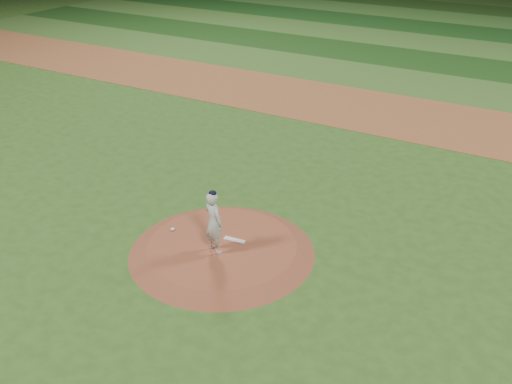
# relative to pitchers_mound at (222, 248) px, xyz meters

# --- Properties ---
(ground) EXTENTS (120.00, 120.00, 0.00)m
(ground) POSITION_rel_pitchers_mound_xyz_m (0.00, 0.00, -0.12)
(ground) COLOR #315B1D
(ground) RESTS_ON ground
(infield_dirt_band) EXTENTS (70.00, 6.00, 0.02)m
(infield_dirt_band) POSITION_rel_pitchers_mound_xyz_m (0.00, 14.00, -0.12)
(infield_dirt_band) COLOR brown
(infield_dirt_band) RESTS_ON ground
(outfield_stripe_0) EXTENTS (70.00, 5.00, 0.02)m
(outfield_stripe_0) POSITION_rel_pitchers_mound_xyz_m (0.00, 19.50, -0.12)
(outfield_stripe_0) COLOR #3A6625
(outfield_stripe_0) RESTS_ON ground
(outfield_stripe_1) EXTENTS (70.00, 5.00, 0.02)m
(outfield_stripe_1) POSITION_rel_pitchers_mound_xyz_m (0.00, 24.50, -0.12)
(outfield_stripe_1) COLOR #1A4215
(outfield_stripe_1) RESTS_ON ground
(outfield_stripe_2) EXTENTS (70.00, 5.00, 0.02)m
(outfield_stripe_2) POSITION_rel_pitchers_mound_xyz_m (0.00, 29.50, -0.12)
(outfield_stripe_2) COLOR #3B6A26
(outfield_stripe_2) RESTS_ON ground
(outfield_stripe_3) EXTENTS (70.00, 5.00, 0.02)m
(outfield_stripe_3) POSITION_rel_pitchers_mound_xyz_m (0.00, 34.50, -0.12)
(outfield_stripe_3) COLOR #184516
(outfield_stripe_3) RESTS_ON ground
(outfield_stripe_4) EXTENTS (70.00, 5.00, 0.02)m
(outfield_stripe_4) POSITION_rel_pitchers_mound_xyz_m (0.00, 39.50, -0.12)
(outfield_stripe_4) COLOR #397129
(outfield_stripe_4) RESTS_ON ground
(outfield_stripe_5) EXTENTS (70.00, 5.00, 0.02)m
(outfield_stripe_5) POSITION_rel_pitchers_mound_xyz_m (0.00, 44.50, -0.12)
(outfield_stripe_5) COLOR #214817
(outfield_stripe_5) RESTS_ON ground
(pitchers_mound) EXTENTS (5.50, 5.50, 0.25)m
(pitchers_mound) POSITION_rel_pitchers_mound_xyz_m (0.00, 0.00, 0.00)
(pitchers_mound) COLOR brown
(pitchers_mound) RESTS_ON ground
(pitching_rubber) EXTENTS (0.68, 0.23, 0.03)m
(pitching_rubber) POSITION_rel_pitchers_mound_xyz_m (0.19, 0.39, 0.14)
(pitching_rubber) COLOR silver
(pitching_rubber) RESTS_ON pitchers_mound
(rosin_bag) EXTENTS (0.13, 0.13, 0.07)m
(rosin_bag) POSITION_rel_pitchers_mound_xyz_m (-1.77, -0.07, 0.16)
(rosin_bag) COLOR white
(rosin_bag) RESTS_ON pitchers_mound
(pitcher_on_mound) EXTENTS (0.81, 0.67, 1.96)m
(pitcher_on_mound) POSITION_rel_pitchers_mound_xyz_m (-0.02, -0.35, 1.09)
(pitcher_on_mound) COLOR silver
(pitcher_on_mound) RESTS_ON pitchers_mound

